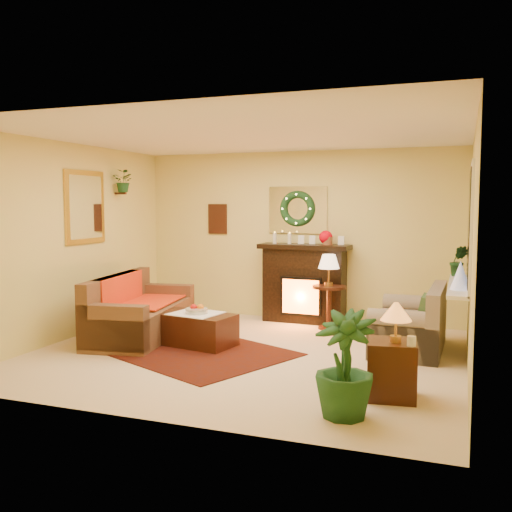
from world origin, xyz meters
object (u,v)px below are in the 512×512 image
(fireplace, at_px, (304,286))
(end_table_square, at_px, (392,369))
(loveseat, at_px, (409,316))
(coffee_table, at_px, (196,329))
(sofa, at_px, (142,306))
(side_table_round, at_px, (329,307))

(fireplace, relative_size, end_table_square, 2.28)
(fireplace, distance_m, loveseat, 2.03)
(coffee_table, bearing_deg, sofa, -179.87)
(loveseat, xyz_separation_m, side_table_round, (-1.19, 0.82, -0.09))
(sofa, distance_m, coffee_table, 0.93)
(loveseat, distance_m, side_table_round, 1.44)
(loveseat, height_order, end_table_square, loveseat)
(fireplace, bearing_deg, side_table_round, -35.95)
(side_table_round, bearing_deg, coffee_table, -131.82)
(side_table_round, relative_size, coffee_table, 0.65)
(fireplace, xyz_separation_m, loveseat, (1.65, -1.17, -0.13))
(sofa, bearing_deg, coffee_table, -18.83)
(sofa, relative_size, coffee_table, 2.01)
(coffee_table, bearing_deg, fireplace, 74.71)
(fireplace, height_order, coffee_table, fireplace)
(sofa, bearing_deg, side_table_round, 22.74)
(side_table_round, height_order, end_table_square, side_table_round)
(fireplace, relative_size, loveseat, 0.89)
(loveseat, distance_m, coffee_table, 2.66)
(end_table_square, bearing_deg, sofa, 159.29)
(end_table_square, bearing_deg, loveseat, 90.34)
(side_table_round, distance_m, end_table_square, 2.93)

